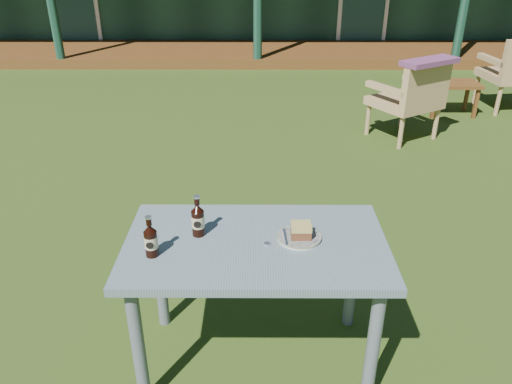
{
  "coord_description": "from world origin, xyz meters",
  "views": [
    {
      "loc": [
        0.01,
        -3.52,
        1.96
      ],
      "look_at": [
        0.0,
        -1.3,
        0.82
      ],
      "focal_mm": 35.0,
      "sensor_mm": 36.0,
      "label": 1
    }
  ],
  "objects_px": {
    "cafe_table": "(256,260)",
    "side_table": "(453,87)",
    "plate": "(299,237)",
    "armchair_left": "(411,96)",
    "cola_bottle_near": "(198,220)",
    "cola_bottle_far": "(151,240)",
    "cake_slice": "(301,230)"
  },
  "relations": [
    {
      "from": "plate",
      "to": "cola_bottle_far",
      "type": "relative_size",
      "value": 1.05
    },
    {
      "from": "plate",
      "to": "side_table",
      "type": "height_order",
      "value": "plate"
    },
    {
      "from": "armchair_left",
      "to": "cola_bottle_near",
      "type": "bearing_deg",
      "value": -121.09
    },
    {
      "from": "side_table",
      "to": "cake_slice",
      "type": "bearing_deg",
      "value": -118.37
    },
    {
      "from": "cola_bottle_near",
      "to": "side_table",
      "type": "height_order",
      "value": "cola_bottle_near"
    },
    {
      "from": "cafe_table",
      "to": "armchair_left",
      "type": "xyz_separation_m",
      "value": [
        1.61,
        3.17,
        -0.15
      ]
    },
    {
      "from": "plate",
      "to": "armchair_left",
      "type": "relative_size",
      "value": 0.24
    },
    {
      "from": "cola_bottle_near",
      "to": "armchair_left",
      "type": "relative_size",
      "value": 0.24
    },
    {
      "from": "plate",
      "to": "cafe_table",
      "type": "bearing_deg",
      "value": -172.75
    },
    {
      "from": "plate",
      "to": "cola_bottle_far",
      "type": "height_order",
      "value": "cola_bottle_far"
    },
    {
      "from": "cafe_table",
      "to": "cola_bottle_far",
      "type": "relative_size",
      "value": 6.15
    },
    {
      "from": "cake_slice",
      "to": "side_table",
      "type": "bearing_deg",
      "value": 61.63
    },
    {
      "from": "cafe_table",
      "to": "armchair_left",
      "type": "bearing_deg",
      "value": 63.08
    },
    {
      "from": "cafe_table",
      "to": "side_table",
      "type": "xyz_separation_m",
      "value": [
        2.36,
        4.01,
        -0.28
      ]
    },
    {
      "from": "cake_slice",
      "to": "armchair_left",
      "type": "bearing_deg",
      "value": 65.95
    },
    {
      "from": "side_table",
      "to": "cola_bottle_near",
      "type": "bearing_deg",
      "value": -123.59
    },
    {
      "from": "cola_bottle_near",
      "to": "side_table",
      "type": "xyz_separation_m",
      "value": [
        2.63,
        3.95,
        -0.46
      ]
    },
    {
      "from": "cola_bottle_far",
      "to": "cake_slice",
      "type": "bearing_deg",
      "value": 11.78
    },
    {
      "from": "cola_bottle_far",
      "to": "cola_bottle_near",
      "type": "bearing_deg",
      "value": 42.67
    },
    {
      "from": "cafe_table",
      "to": "plate",
      "type": "xyz_separation_m",
      "value": [
        0.2,
        0.03,
        0.11
      ]
    },
    {
      "from": "plate",
      "to": "armchair_left",
      "type": "height_order",
      "value": "armchair_left"
    },
    {
      "from": "plate",
      "to": "side_table",
      "type": "bearing_deg",
      "value": 61.56
    },
    {
      "from": "cafe_table",
      "to": "cola_bottle_far",
      "type": "xyz_separation_m",
      "value": [
        -0.45,
        -0.11,
        0.18
      ]
    },
    {
      "from": "armchair_left",
      "to": "cake_slice",
      "type": "bearing_deg",
      "value": -114.05
    },
    {
      "from": "cafe_table",
      "to": "side_table",
      "type": "bearing_deg",
      "value": 59.54
    },
    {
      "from": "cake_slice",
      "to": "cola_bottle_far",
      "type": "xyz_separation_m",
      "value": [
        -0.66,
        -0.14,
        0.03
      ]
    },
    {
      "from": "cola_bottle_near",
      "to": "plate",
      "type": "bearing_deg",
      "value": -4.07
    },
    {
      "from": "cola_bottle_near",
      "to": "side_table",
      "type": "distance_m",
      "value": 4.77
    },
    {
      "from": "cake_slice",
      "to": "cola_bottle_far",
      "type": "relative_size",
      "value": 0.47
    },
    {
      "from": "cake_slice",
      "to": "cola_bottle_near",
      "type": "xyz_separation_m",
      "value": [
        -0.47,
        0.03,
        0.04
      ]
    },
    {
      "from": "cake_slice",
      "to": "cola_bottle_far",
      "type": "distance_m",
      "value": 0.67
    },
    {
      "from": "cake_slice",
      "to": "plate",
      "type": "bearing_deg",
      "value": -177.18
    }
  ]
}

